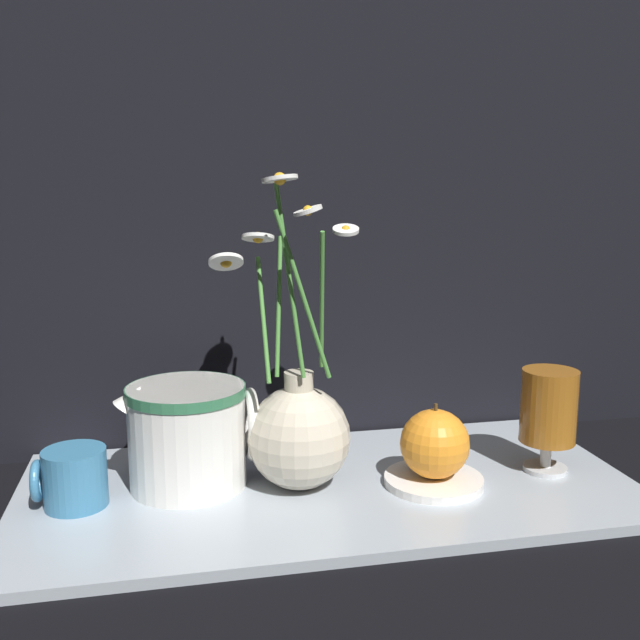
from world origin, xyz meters
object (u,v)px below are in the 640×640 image
Objects in this scene: yellow_mug at (73,479)px; tea_glass at (549,409)px; orange_fruit at (435,444)px; ceramic_pitcher at (189,431)px; vase_with_flowers at (299,431)px.

tea_glass reaches higher than yellow_mug.
ceramic_pitcher is at bearing 168.17° from orange_fruit.
orange_fruit is at bearing -3.62° from yellow_mug.
orange_fruit is at bearing -175.89° from tea_glass.
vase_with_flowers is 0.26m from yellow_mug.
ceramic_pitcher is 1.83× the size of orange_fruit.
vase_with_flowers is at bearing 0.38° from yellow_mug.
ceramic_pitcher reaches higher than yellow_mug.
orange_fruit is at bearing -9.98° from vase_with_flowers.
vase_with_flowers reaches higher than orange_fruit.
ceramic_pitcher is 0.44m from tea_glass.
vase_with_flowers is 0.13m from ceramic_pitcher.
ceramic_pitcher is at bearing 14.52° from yellow_mug.
vase_with_flowers is at bearing -14.13° from ceramic_pitcher.
orange_fruit reaches higher than yellow_mug.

